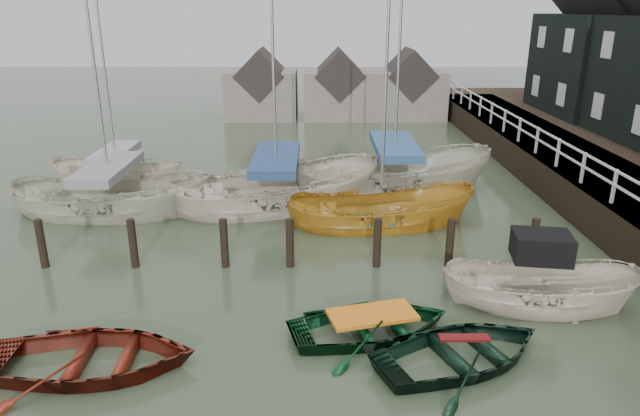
{
  "coord_description": "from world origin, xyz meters",
  "views": [
    {
      "loc": [
        -0.46,
        -11.42,
        6.79
      ],
      "look_at": [
        -0.37,
        3.91,
        1.4
      ],
      "focal_mm": 32.0,
      "sensor_mm": 36.0,
      "label": 1
    }
  ],
  "objects_px": {
    "rowboat_red": "(93,370)",
    "sailboat_a": "(113,211)",
    "rowboat_green": "(371,335)",
    "rowboat_dkgreen": "(462,363)",
    "motorboat": "(537,304)",
    "sailboat_e": "(119,184)",
    "sailboat_d": "(393,189)",
    "sailboat_b": "(277,205)",
    "sailboat_c": "(381,224)"
  },
  "relations": [
    {
      "from": "rowboat_red",
      "to": "rowboat_green",
      "type": "height_order",
      "value": "rowboat_red"
    },
    {
      "from": "sailboat_a",
      "to": "sailboat_b",
      "type": "bearing_deg",
      "value": -82.2
    },
    {
      "from": "sailboat_b",
      "to": "sailboat_d",
      "type": "height_order",
      "value": "sailboat_d"
    },
    {
      "from": "motorboat",
      "to": "sailboat_e",
      "type": "relative_size",
      "value": 0.5
    },
    {
      "from": "sailboat_a",
      "to": "sailboat_c",
      "type": "distance_m",
      "value": 9.35
    },
    {
      "from": "motorboat",
      "to": "sailboat_e",
      "type": "bearing_deg",
      "value": 61.8
    },
    {
      "from": "rowboat_red",
      "to": "rowboat_dkgreen",
      "type": "height_order",
      "value": "rowboat_red"
    },
    {
      "from": "motorboat",
      "to": "sailboat_d",
      "type": "distance_m",
      "value": 9.52
    },
    {
      "from": "motorboat",
      "to": "sailboat_b",
      "type": "bearing_deg",
      "value": 51.02
    },
    {
      "from": "rowboat_green",
      "to": "sailboat_b",
      "type": "relative_size",
      "value": 0.32
    },
    {
      "from": "rowboat_green",
      "to": "sailboat_a",
      "type": "height_order",
      "value": "sailboat_a"
    },
    {
      "from": "sailboat_b",
      "to": "sailboat_a",
      "type": "bearing_deg",
      "value": 79.43
    },
    {
      "from": "rowboat_red",
      "to": "rowboat_dkgreen",
      "type": "bearing_deg",
      "value": -90.86
    },
    {
      "from": "rowboat_dkgreen",
      "to": "sailboat_b",
      "type": "distance_m",
      "value": 10.57
    },
    {
      "from": "motorboat",
      "to": "sailboat_b",
      "type": "height_order",
      "value": "sailboat_b"
    },
    {
      "from": "sailboat_c",
      "to": "sailboat_e",
      "type": "distance_m",
      "value": 11.04
    },
    {
      "from": "sailboat_c",
      "to": "sailboat_e",
      "type": "bearing_deg",
      "value": 61.2
    },
    {
      "from": "rowboat_green",
      "to": "sailboat_b",
      "type": "bearing_deg",
      "value": 2.32
    },
    {
      "from": "motorboat",
      "to": "sailboat_a",
      "type": "xyz_separation_m",
      "value": [
        -12.43,
        6.77,
        -0.03
      ]
    },
    {
      "from": "rowboat_green",
      "to": "sailboat_c",
      "type": "height_order",
      "value": "sailboat_c"
    },
    {
      "from": "rowboat_red",
      "to": "sailboat_d",
      "type": "height_order",
      "value": "sailboat_d"
    },
    {
      "from": "motorboat",
      "to": "rowboat_dkgreen",
      "type": "bearing_deg",
      "value": 142.53
    },
    {
      "from": "sailboat_c",
      "to": "sailboat_e",
      "type": "relative_size",
      "value": 1.18
    },
    {
      "from": "sailboat_b",
      "to": "sailboat_d",
      "type": "xyz_separation_m",
      "value": [
        4.44,
        1.86,
        0.0
      ]
    },
    {
      "from": "rowboat_green",
      "to": "rowboat_dkgreen",
      "type": "xyz_separation_m",
      "value": [
        1.74,
        -1.06,
        0.0
      ]
    },
    {
      "from": "rowboat_green",
      "to": "motorboat",
      "type": "relative_size",
      "value": 0.76
    },
    {
      "from": "motorboat",
      "to": "sailboat_a",
      "type": "relative_size",
      "value": 0.46
    },
    {
      "from": "rowboat_red",
      "to": "motorboat",
      "type": "distance_m",
      "value": 10.04
    },
    {
      "from": "sailboat_b",
      "to": "sailboat_e",
      "type": "bearing_deg",
      "value": 51.56
    },
    {
      "from": "rowboat_dkgreen",
      "to": "sailboat_e",
      "type": "xyz_separation_m",
      "value": [
        -10.95,
        12.24,
        0.06
      ]
    },
    {
      "from": "rowboat_green",
      "to": "sailboat_a",
      "type": "bearing_deg",
      "value": 31.65
    },
    {
      "from": "motorboat",
      "to": "sailboat_e",
      "type": "height_order",
      "value": "sailboat_e"
    },
    {
      "from": "rowboat_dkgreen",
      "to": "motorboat",
      "type": "xyz_separation_m",
      "value": [
        2.33,
        2.24,
        0.09
      ]
    },
    {
      "from": "rowboat_red",
      "to": "sailboat_d",
      "type": "bearing_deg",
      "value": -35.01
    },
    {
      "from": "sailboat_b",
      "to": "sailboat_c",
      "type": "relative_size",
      "value": 1.0
    },
    {
      "from": "rowboat_red",
      "to": "sailboat_b",
      "type": "relative_size",
      "value": 0.36
    },
    {
      "from": "rowboat_green",
      "to": "rowboat_dkgreen",
      "type": "distance_m",
      "value": 2.04
    },
    {
      "from": "rowboat_green",
      "to": "sailboat_d",
      "type": "distance_m",
      "value": 10.58
    },
    {
      "from": "rowboat_red",
      "to": "sailboat_e",
      "type": "xyz_separation_m",
      "value": [
        -3.54,
        12.44,
        0.06
      ]
    },
    {
      "from": "rowboat_red",
      "to": "sailboat_a",
      "type": "height_order",
      "value": "sailboat_a"
    },
    {
      "from": "motorboat",
      "to": "sailboat_e",
      "type": "distance_m",
      "value": 16.63
    },
    {
      "from": "rowboat_dkgreen",
      "to": "sailboat_b",
      "type": "bearing_deg",
      "value": 2.12
    },
    {
      "from": "sailboat_b",
      "to": "rowboat_dkgreen",
      "type": "bearing_deg",
      "value": -172.3
    },
    {
      "from": "rowboat_green",
      "to": "sailboat_a",
      "type": "relative_size",
      "value": 0.35
    },
    {
      "from": "sailboat_d",
      "to": "sailboat_e",
      "type": "distance_m",
      "value": 11.04
    },
    {
      "from": "motorboat",
      "to": "sailboat_d",
      "type": "relative_size",
      "value": 0.35
    },
    {
      "from": "sailboat_d",
      "to": "rowboat_red",
      "type": "bearing_deg",
      "value": 137.28
    },
    {
      "from": "sailboat_a",
      "to": "sailboat_e",
      "type": "height_order",
      "value": "sailboat_a"
    },
    {
      "from": "rowboat_red",
      "to": "sailboat_a",
      "type": "bearing_deg",
      "value": 13.85
    },
    {
      "from": "rowboat_red",
      "to": "sailboat_e",
      "type": "height_order",
      "value": "sailboat_e"
    }
  ]
}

